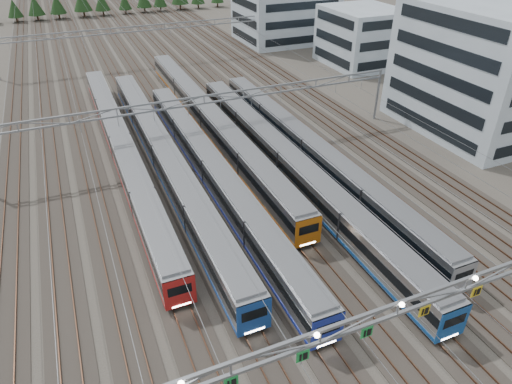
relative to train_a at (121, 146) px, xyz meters
name	(u,v)px	position (x,y,z in m)	size (l,w,h in m)	color
ground	(381,382)	(11.25, -41.44, -2.03)	(400.00, 400.00, 0.00)	#47423A
track_bed	(130,41)	(11.25, 58.56, -0.54)	(54.00, 260.00, 5.42)	#2D2823
train_a	(121,146)	(0.00, 0.00, 0.00)	(2.73, 58.92, 3.55)	black
train_b	(164,156)	(4.50, -5.12, 0.11)	(2.90, 58.43, 3.77)	black
train_c	(213,171)	(9.00, -11.09, 0.03)	(2.77, 53.07, 3.60)	black
train_d	(210,119)	(13.50, 3.91, 0.10)	(2.88, 60.76, 3.75)	black
train_e	(288,163)	(18.00, -12.88, 0.07)	(2.83, 55.80, 3.69)	black
train_f	(310,149)	(22.50, -10.42, -0.04)	(2.67, 53.45, 3.48)	black
gantry_near	(398,313)	(11.20, -41.56, 5.06)	(56.36, 0.61, 8.08)	gray
gantry_mid	(204,106)	(11.25, -1.44, 4.36)	(56.36, 0.36, 8.00)	gray
gantry_far	(139,33)	(11.25, 43.56, 4.36)	(56.36, 0.36, 8.00)	gray
depot_bldg_south	(486,69)	(51.12, -9.97, 6.89)	(18.00, 22.00, 17.83)	#9EAFBC
depot_bldg_mid	(362,37)	(54.20, 24.99, 3.68)	(14.00, 16.00, 11.41)	#9EAFBC
depot_bldg_north	(285,9)	(48.54, 49.95, 5.55)	(22.00, 18.00, 15.15)	#9EAFBC
treeline	(102,1)	(10.35, 100.15, 2.21)	(93.80, 5.60, 7.02)	#332114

